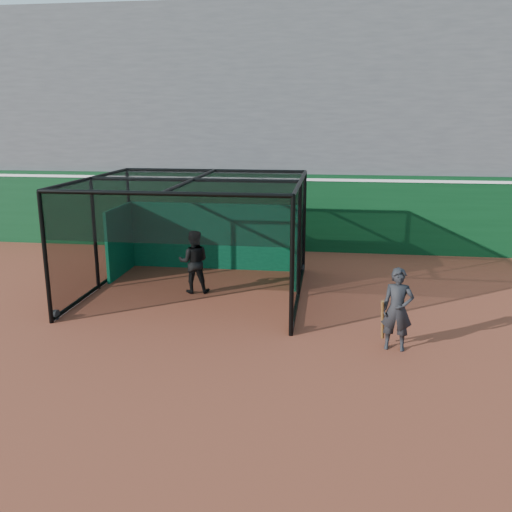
# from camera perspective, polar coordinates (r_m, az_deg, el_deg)

# --- Properties ---
(ground) EXTENTS (120.00, 120.00, 0.00)m
(ground) POSITION_cam_1_polar(r_m,az_deg,el_deg) (10.28, -7.97, -10.12)
(ground) COLOR brown
(ground) RESTS_ON ground
(outfield_wall) EXTENTS (50.00, 0.50, 2.50)m
(outfield_wall) POSITION_cam_1_polar(r_m,az_deg,el_deg) (17.93, -0.82, 4.84)
(outfield_wall) COLOR #093216
(outfield_wall) RESTS_ON ground
(grandstand) EXTENTS (50.00, 7.85, 8.95)m
(grandstand) POSITION_cam_1_polar(r_m,az_deg,el_deg) (21.43, 0.70, 14.93)
(grandstand) COLOR #4C4C4F
(grandstand) RESTS_ON ground
(batting_cage) EXTENTS (5.19, 4.93, 2.81)m
(batting_cage) POSITION_cam_1_polar(r_m,az_deg,el_deg) (13.28, -6.49, 1.92)
(batting_cage) COLOR black
(batting_cage) RESTS_ON ground
(batter) EXTENTS (0.85, 0.71, 1.57)m
(batter) POSITION_cam_1_polar(r_m,az_deg,el_deg) (13.48, -6.56, -0.60)
(batter) COLOR black
(batter) RESTS_ON ground
(on_deck_player) EXTENTS (0.63, 0.45, 1.57)m
(on_deck_player) POSITION_cam_1_polar(r_m,az_deg,el_deg) (10.41, 14.64, -5.48)
(on_deck_player) COLOR black
(on_deck_player) RESTS_ON ground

